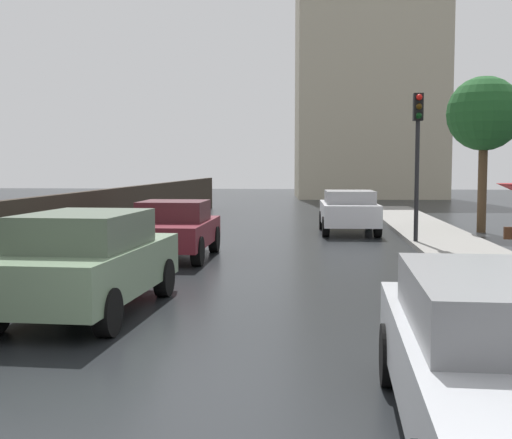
# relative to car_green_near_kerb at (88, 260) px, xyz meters

# --- Properties ---
(ground) EXTENTS (120.00, 120.00, 0.00)m
(ground) POSITION_rel_car_green_near_kerb_xyz_m (2.09, -4.06, -0.81)
(ground) COLOR black
(car_green_near_kerb) EXTENTS (1.95, 4.29, 1.55)m
(car_green_near_kerb) POSITION_rel_car_green_near_kerb_xyz_m (0.00, 0.00, 0.00)
(car_green_near_kerb) COLOR slate
(car_green_near_kerb) RESTS_ON ground
(car_white_mid_road) EXTENTS (1.95, 3.96, 1.43)m
(car_white_mid_road) POSITION_rel_car_green_near_kerb_xyz_m (4.54, 12.68, -0.04)
(car_white_mid_road) COLOR silver
(car_white_mid_road) RESTS_ON ground
(car_maroon_behind_camera) EXTENTS (1.84, 3.81, 1.39)m
(car_maroon_behind_camera) POSITION_rel_car_green_near_kerb_xyz_m (0.01, 6.15, -0.08)
(car_maroon_behind_camera) COLOR maroon
(car_maroon_behind_camera) RESTS_ON ground
(car_silver_far_lane) EXTENTS (1.94, 4.55, 1.39)m
(car_silver_far_lane) POSITION_rel_car_green_near_kerb_xyz_m (4.98, -4.55, -0.06)
(car_silver_far_lane) COLOR #B2B5BA
(car_silver_far_lane) RESTS_ON ground
(traffic_light) EXTENTS (0.26, 0.39, 4.10)m
(traffic_light) POSITION_rel_car_green_near_kerb_xyz_m (6.24, 9.16, 2.19)
(traffic_light) COLOR black
(traffic_light) RESTS_ON sidewalk_strip
(street_tree_near) EXTENTS (2.48, 2.48, 5.23)m
(street_tree_near) POSITION_rel_car_green_near_kerb_xyz_m (9.03, 13.39, 3.14)
(street_tree_near) COLOR #4C3823
(street_tree_near) RESTS_ON ground
(distant_tower) EXTENTS (10.61, 7.85, 22.05)m
(distant_tower) POSITION_rel_car_green_near_kerb_xyz_m (7.10, 38.97, 8.42)
(distant_tower) COLOR #B2A88E
(distant_tower) RESTS_ON ground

